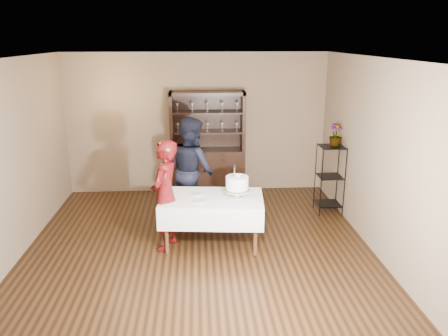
# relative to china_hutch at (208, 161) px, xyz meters

# --- Properties ---
(floor) EXTENTS (5.00, 5.00, 0.00)m
(floor) POSITION_rel_china_hutch_xyz_m (-0.20, -2.25, -0.66)
(floor) COLOR black
(floor) RESTS_ON ground
(ceiling) EXTENTS (5.00, 5.00, 0.00)m
(ceiling) POSITION_rel_china_hutch_xyz_m (-0.20, -2.25, 2.04)
(ceiling) COLOR silver
(ceiling) RESTS_ON back_wall
(back_wall) EXTENTS (5.00, 0.02, 2.70)m
(back_wall) POSITION_rel_china_hutch_xyz_m (-0.20, 0.25, 0.69)
(back_wall) COLOR #76614C
(back_wall) RESTS_ON floor
(wall_left) EXTENTS (0.02, 5.00, 2.70)m
(wall_left) POSITION_rel_china_hutch_xyz_m (-2.70, -2.25, 0.69)
(wall_left) COLOR #76614C
(wall_left) RESTS_ON floor
(wall_right) EXTENTS (0.02, 5.00, 2.70)m
(wall_right) POSITION_rel_china_hutch_xyz_m (2.30, -2.25, 0.69)
(wall_right) COLOR #76614C
(wall_right) RESTS_ON floor
(china_hutch) EXTENTS (1.40, 0.48, 2.00)m
(china_hutch) POSITION_rel_china_hutch_xyz_m (0.00, 0.00, 0.00)
(china_hutch) COLOR black
(china_hutch) RESTS_ON floor
(plant_etagere) EXTENTS (0.42, 0.42, 1.20)m
(plant_etagere) POSITION_rel_china_hutch_xyz_m (2.08, -1.05, -0.01)
(plant_etagere) COLOR black
(plant_etagere) RESTS_ON floor
(cake_table) EXTENTS (1.55, 1.04, 0.73)m
(cake_table) POSITION_rel_china_hutch_xyz_m (0.00, -2.17, -0.10)
(cake_table) COLOR white
(cake_table) RESTS_ON floor
(woman) EXTENTS (0.56, 0.68, 1.61)m
(woman) POSITION_rel_china_hutch_xyz_m (-0.66, -2.25, 0.14)
(woman) COLOR #34040C
(woman) RESTS_ON floor
(man) EXTENTS (1.02, 1.08, 1.75)m
(man) POSITION_rel_china_hutch_xyz_m (-0.30, -1.24, 0.21)
(man) COLOR black
(man) RESTS_ON floor
(cake) EXTENTS (0.37, 0.37, 0.50)m
(cake) POSITION_rel_china_hutch_xyz_m (0.36, -2.21, 0.27)
(cake) COLOR silver
(cake) RESTS_ON cake_table
(plate_near) EXTENTS (0.25, 0.25, 0.01)m
(plate_near) POSITION_rel_china_hutch_xyz_m (-0.18, -2.33, 0.08)
(plate_near) COLOR silver
(plate_near) RESTS_ON cake_table
(plate_far) EXTENTS (0.20, 0.20, 0.01)m
(plate_far) POSITION_rel_china_hutch_xyz_m (-0.22, -2.05, 0.08)
(plate_far) COLOR silver
(plate_far) RESTS_ON cake_table
(potted_plant) EXTENTS (0.26, 0.26, 0.39)m
(potted_plant) POSITION_rel_china_hutch_xyz_m (2.13, -1.05, 0.72)
(potted_plant) COLOR #46602E
(potted_plant) RESTS_ON plant_etagere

